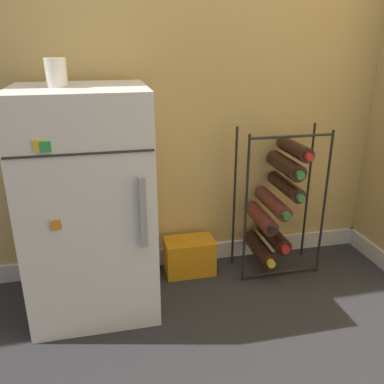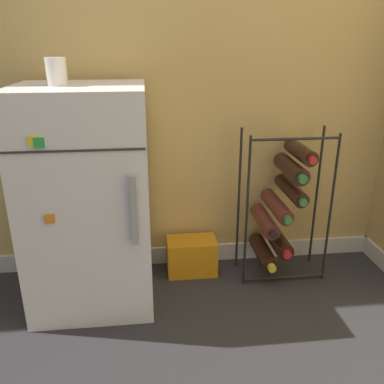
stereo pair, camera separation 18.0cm
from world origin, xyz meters
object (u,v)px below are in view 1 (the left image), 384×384
at_px(wine_rack, 276,204).
at_px(fridge_top_cup, 56,73).
at_px(soda_box, 189,256).
at_px(mini_fridge, 89,205).

xyz_separation_m(wine_rack, fridge_top_cup, (-0.94, -0.11, 0.64)).
relative_size(soda_box, fridge_top_cup, 2.40).
bearing_deg(wine_rack, mini_fridge, -173.36).
xyz_separation_m(mini_fridge, fridge_top_cup, (-0.07, -0.01, 0.52)).
relative_size(wine_rack, soda_box, 2.99).
relative_size(mini_fridge, soda_box, 3.88).
xyz_separation_m(mini_fridge, wine_rack, (0.87, 0.10, -0.12)).
relative_size(mini_fridge, wine_rack, 1.30).
bearing_deg(soda_box, fridge_top_cup, -162.46).
height_order(mini_fridge, fridge_top_cup, fridge_top_cup).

